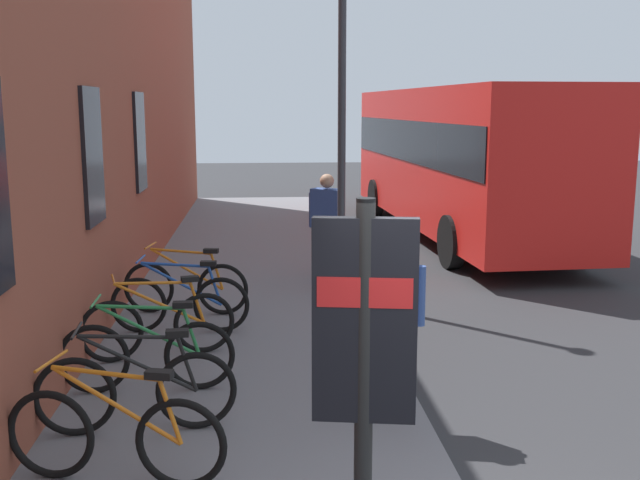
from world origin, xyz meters
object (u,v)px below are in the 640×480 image
Objects in this scene: pedestrian_near_bus at (327,215)px; city_bus at (459,153)px; bicycle_nearest_sign at (159,325)px; bicycle_leaning_wall at (181,303)px; bicycle_end_of_row at (137,390)px; street_lamp at (342,82)px; bicycle_beside_lamp at (186,286)px; pedestrian_by_facade at (390,302)px; bicycle_by_door at (148,355)px; bicycle_far_end at (116,436)px; transit_info_sign at (364,349)px.

city_bus is at bearing -37.04° from pedestrian_near_bus.
bicycle_nearest_sign is 0.98× the size of bicycle_leaning_wall.
street_lamp is (4.81, -2.34, 2.81)m from bicycle_end_of_row.
bicycle_beside_lamp is 0.17× the size of city_bus.
pedestrian_by_facade is at bearing -82.03° from bicycle_end_of_row.
street_lamp reaches higher than bicycle_by_door.
bicycle_beside_lamp is (3.82, -0.06, 0.00)m from bicycle_end_of_row.
bicycle_leaning_wall is at bearing 143.27° from pedestrian_near_bus.
pedestrian_near_bus is at bearing -24.93° from bicycle_by_door.
bicycle_far_end and bicycle_end_of_row have the same top height.
bicycle_far_end is 2.91m from bicycle_nearest_sign.
bicycle_nearest_sign is at bearing 1.13° from bicycle_by_door.
street_lamp reaches higher than pedestrian_near_bus.
bicycle_leaning_wall is 1.03× the size of pedestrian_by_facade.
bicycle_leaning_wall is 3.51m from pedestrian_by_facade.
bicycle_end_of_row is (0.91, -0.01, 0.00)m from bicycle_far_end.
bicycle_nearest_sign is 0.32× the size of street_lamp.
transit_info_sign is 13.54m from city_bus.
bicycle_leaning_wall is at bearing 143.08° from city_bus.
street_lamp is (-1.00, -0.13, 2.13)m from pedestrian_near_bus.
pedestrian_by_facade reaches higher than bicycle_nearest_sign.
bicycle_by_door and bicycle_nearest_sign have the same top height.
bicycle_end_of_row is at bearing -178.07° from bicycle_nearest_sign.
bicycle_far_end is at bearing 161.72° from pedestrian_near_bus.
transit_info_sign reaches higher than bicycle_far_end.
bicycle_end_of_row is 3.82m from bicycle_beside_lamp.
pedestrian_near_bus is (8.39, -0.56, -0.53)m from transit_info_sign.
transit_info_sign is at bearing 162.86° from city_bus.
bicycle_far_end is 1.01× the size of pedestrian_by_facade.
bicycle_by_door is (0.96, 0.05, 0.00)m from bicycle_end_of_row.
pedestrian_by_facade reaches higher than bicycle_end_of_row.
transit_info_sign is at bearing 176.19° from pedestrian_near_bus.
bicycle_nearest_sign is at bearing 171.43° from bicycle_leaning_wall.
bicycle_leaning_wall is 5.88m from transit_info_sign.
bicycle_by_door is 1.01× the size of bicycle_beside_lamp.
city_bus reaches higher than bicycle_by_door.
city_bus is at bearing -40.49° from bicycle_beside_lamp.
street_lamp is at bearing -5.34° from transit_info_sign.
bicycle_nearest_sign is 0.98× the size of pedestrian_near_bus.
street_lamp is at bearing -66.56° from bicycle_beside_lamp.
bicycle_end_of_row is 1.01× the size of pedestrian_near_bus.
bicycle_nearest_sign is 4.64m from street_lamp.
pedestrian_by_facade is (-10.03, 3.33, -0.75)m from city_bus.
city_bus is at bearing -36.92° from bicycle_leaning_wall.
bicycle_by_door is 1.03× the size of pedestrian_by_facade.
bicycle_nearest_sign is 1.00× the size of pedestrian_by_facade.
bicycle_end_of_row is at bearing -177.21° from bicycle_by_door.
street_lamp reaches higher than bicycle_nearest_sign.
bicycle_by_door is 1.02× the size of bicycle_nearest_sign.
city_bus is (8.35, -5.70, 1.41)m from bicycle_nearest_sign.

